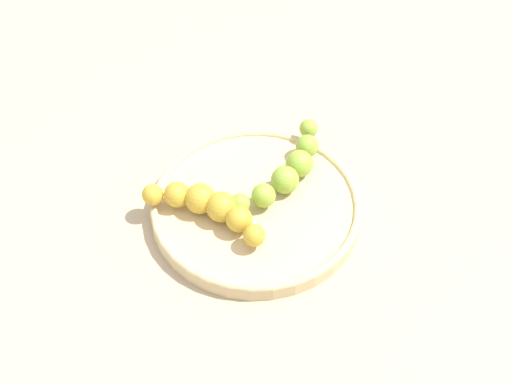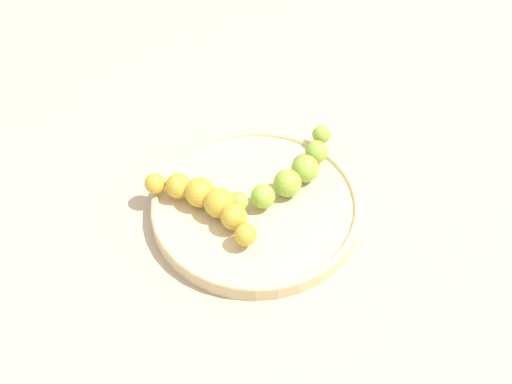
{
  "view_description": "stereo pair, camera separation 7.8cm",
  "coord_description": "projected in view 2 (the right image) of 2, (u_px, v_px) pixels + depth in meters",
  "views": [
    {
      "loc": [
        -0.22,
        0.47,
        0.62
      ],
      "look_at": [
        0.0,
        0.0,
        0.04
      ],
      "focal_mm": 46.31,
      "sensor_mm": 36.0,
      "label": 1
    },
    {
      "loc": [
        -0.29,
        0.43,
        0.62
      ],
      "look_at": [
        0.0,
        0.0,
        0.04
      ],
      "focal_mm": 46.31,
      "sensor_mm": 36.0,
      "label": 2
    }
  ],
  "objects": [
    {
      "name": "ground_plane",
      "position": [
        256.0,
        213.0,
        0.81
      ],
      "size": [
        2.4,
        2.4,
        0.0
      ],
      "primitive_type": "plane",
      "color": "tan"
    },
    {
      "name": "banana_green",
      "position": [
        292.0,
        173.0,
        0.8
      ],
      "size": [
        0.07,
        0.18,
        0.03
      ],
      "rotation": [
        0.0,
        0.0,
        2.99
      ],
      "color": "#8CAD38",
      "rests_on": "fruit_bowl"
    },
    {
      "name": "banana_spotted",
      "position": [
        206.0,
        200.0,
        0.77
      ],
      "size": [
        0.16,
        0.05,
        0.04
      ],
      "rotation": [
        0.0,
        0.0,
        4.68
      ],
      "color": "gold",
      "rests_on": "fruit_bowl"
    },
    {
      "name": "fruit_bowl",
      "position": [
        256.0,
        206.0,
        0.8
      ],
      "size": [
        0.26,
        0.26,
        0.02
      ],
      "color": "#D1B784",
      "rests_on": "ground_plane"
    }
  ]
}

